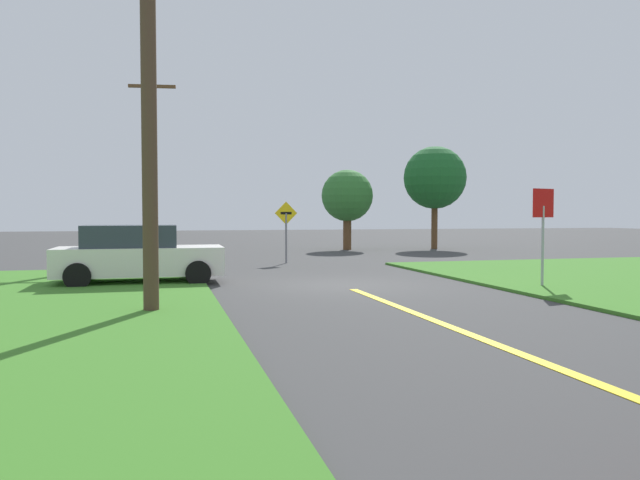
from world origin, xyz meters
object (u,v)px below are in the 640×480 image
stop_sign (543,218)px  utility_pole_mid (153,164)px  oak_tree_left (435,178)px  utility_pole_near (149,104)px  parked_car_near_building (138,255)px  direction_sign (286,225)px  pine_tree_center (347,196)px

stop_sign → utility_pole_mid: 14.86m
stop_sign → oak_tree_left: oak_tree_left is taller
utility_pole_near → parked_car_near_building: bearing=94.7°
parked_car_near_building → utility_pole_near: bearing=-84.9°
utility_pole_near → oak_tree_left: utility_pole_near is taller
stop_sign → utility_pole_mid: utility_pole_mid is taller
utility_pole_mid → direction_sign: (5.04, -1.31, -2.37)m
parked_car_near_building → direction_sign: direction_sign is taller
stop_sign → utility_pole_mid: bearing=-62.5°
oak_tree_left → utility_pole_near: bearing=-128.4°
direction_sign → oak_tree_left: size_ratio=0.42×
pine_tree_center → utility_pole_near: bearing=-117.4°
stop_sign → pine_tree_center: bearing=-105.3°
pine_tree_center → stop_sign: bearing=-91.0°
stop_sign → direction_sign: 10.78m
oak_tree_left → pine_tree_center: oak_tree_left is taller
utility_pole_mid → direction_sign: utility_pole_mid is taller
utility_pole_near → utility_pole_mid: (-0.09, 12.54, -0.13)m
utility_pole_near → direction_sign: bearing=66.2°
stop_sign → utility_pole_near: bearing=-5.1°
pine_tree_center → direction_sign: bearing=-122.0°
parked_car_near_building → pine_tree_center: pine_tree_center is taller
direction_sign → parked_car_near_building: bearing=-132.0°
parked_car_near_building → direction_sign: 8.07m
parked_car_near_building → utility_pole_mid: utility_pole_mid is taller
oak_tree_left → stop_sign: bearing=-107.0°
stop_sign → oak_tree_left: (5.33, 17.42, 2.16)m
utility_pole_mid → parked_car_near_building: bearing=-92.7°
stop_sign → pine_tree_center: pine_tree_center is taller
oak_tree_left → pine_tree_center: size_ratio=1.31×
utility_pole_near → direction_sign: size_ratio=3.20×
utility_pole_near → pine_tree_center: utility_pole_near is taller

